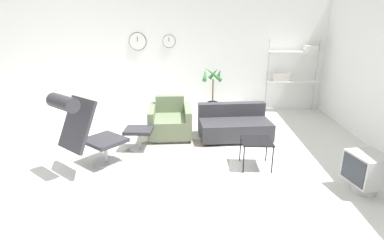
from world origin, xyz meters
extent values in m
plane|color=silver|center=(0.00, 0.00, 0.00)|extent=(12.00, 12.00, 0.00)
cube|color=white|center=(0.00, 3.17, 1.40)|extent=(12.00, 0.06, 2.80)
cylinder|color=black|center=(-1.21, 3.13, 1.73)|extent=(0.45, 0.01, 0.45)
cylinder|color=white|center=(-1.21, 3.13, 1.73)|extent=(0.42, 0.02, 0.42)
cube|color=black|center=(-1.21, 3.12, 1.79)|extent=(0.01, 0.01, 0.13)
cylinder|color=black|center=(-0.41, 3.13, 1.74)|extent=(0.32, 0.01, 0.32)
cylinder|color=white|center=(-0.41, 3.13, 1.74)|extent=(0.31, 0.02, 0.31)
cube|color=black|center=(-0.41, 3.12, 1.78)|extent=(0.01, 0.01, 0.09)
cylinder|color=gray|center=(-0.04, -0.04, 0.00)|extent=(1.88, 1.88, 0.01)
cylinder|color=#BCBCC1|center=(-1.12, -0.24, 0.01)|extent=(0.62, 0.62, 0.02)
cylinder|color=#BCBCC1|center=(-1.12, -0.24, 0.18)|extent=(0.06, 0.06, 0.33)
cube|color=#2D2D33|center=(-1.12, -0.24, 0.39)|extent=(0.80, 0.79, 0.06)
cube|color=#2D2D33|center=(-1.39, -0.59, 0.78)|extent=(0.70, 0.66, 0.74)
cylinder|color=#2D2D33|center=(-1.49, -0.72, 1.13)|extent=(0.55, 0.49, 0.21)
cylinder|color=#BCBCC1|center=(-0.69, 0.33, 0.01)|extent=(0.36, 0.36, 0.02)
cylinder|color=#BCBCC1|center=(-0.69, 0.33, 0.17)|extent=(0.05, 0.05, 0.31)
cube|color=#2D2D33|center=(-0.69, 0.33, 0.36)|extent=(0.49, 0.42, 0.06)
cube|color=silver|center=(-0.20, 0.99, 0.03)|extent=(0.75, 0.81, 0.06)
cube|color=#667556|center=(-0.20, 0.99, 0.24)|extent=(0.67, 0.96, 0.35)
cube|color=#667556|center=(-0.24, 1.36, 0.58)|extent=(0.60, 0.24, 0.34)
cube|color=#667556|center=(0.15, 1.03, 0.33)|extent=(0.21, 0.92, 0.54)
cube|color=#667556|center=(-0.55, 0.96, 0.33)|extent=(0.21, 0.92, 0.54)
cube|color=black|center=(1.07, 0.92, 0.03)|extent=(1.30, 0.85, 0.05)
cube|color=#333338|center=(1.07, 0.92, 0.21)|extent=(1.45, 0.98, 0.33)
cube|color=#333338|center=(1.03, 1.22, 0.51)|extent=(1.37, 0.37, 0.27)
cube|color=black|center=(1.28, -0.31, 0.44)|extent=(0.47, 0.47, 0.02)
cylinder|color=black|center=(1.07, -0.53, 0.21)|extent=(0.02, 0.02, 0.43)
cylinder|color=black|center=(1.50, -0.53, 0.21)|extent=(0.02, 0.02, 0.43)
cylinder|color=black|center=(1.07, -0.10, 0.21)|extent=(0.02, 0.02, 0.43)
cylinder|color=black|center=(1.50, -0.10, 0.21)|extent=(0.02, 0.02, 0.43)
cylinder|color=#B7B7B7|center=(2.62, -1.01, 0.07)|extent=(0.31, 0.31, 0.14)
cube|color=#B7B7B7|center=(2.62, -1.01, 0.35)|extent=(0.51, 0.55, 0.41)
cube|color=#282D33|center=(2.42, -1.06, 0.35)|extent=(0.10, 0.41, 0.35)
cylinder|color=#333338|center=(0.70, 2.54, 0.16)|extent=(0.26, 0.26, 0.32)
cylinder|color=#382819|center=(0.70, 2.54, 0.31)|extent=(0.24, 0.24, 0.02)
cylinder|color=brown|center=(0.70, 2.54, 0.60)|extent=(0.04, 0.04, 0.57)
cone|color=#2D6B33|center=(0.84, 2.55, 1.01)|extent=(0.14, 0.36, 0.32)
cone|color=#2D6B33|center=(0.71, 2.63, 1.01)|extent=(0.28, 0.14, 0.30)
cone|color=#2D6B33|center=(0.50, 2.55, 1.02)|extent=(0.14, 0.45, 0.34)
cone|color=#2D6B33|center=(0.69, 2.35, 1.03)|extent=(0.44, 0.10, 0.37)
cylinder|color=#BCBCC1|center=(2.09, 3.00, 0.90)|extent=(0.03, 0.03, 1.80)
cylinder|color=#BCBCC1|center=(3.31, 3.00, 0.90)|extent=(0.03, 0.03, 1.80)
cube|color=white|center=(2.70, 2.88, 0.78)|extent=(1.28, 0.28, 0.02)
cube|color=white|center=(2.70, 2.88, 1.51)|extent=(1.28, 0.28, 0.02)
cube|color=beige|center=(2.39, 2.87, 0.89)|extent=(0.38, 0.24, 0.19)
cube|color=silver|center=(3.05, 2.87, 1.59)|extent=(0.25, 0.24, 0.14)
camera|label=1|loc=(0.42, -4.65, 2.18)|focal=28.00mm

